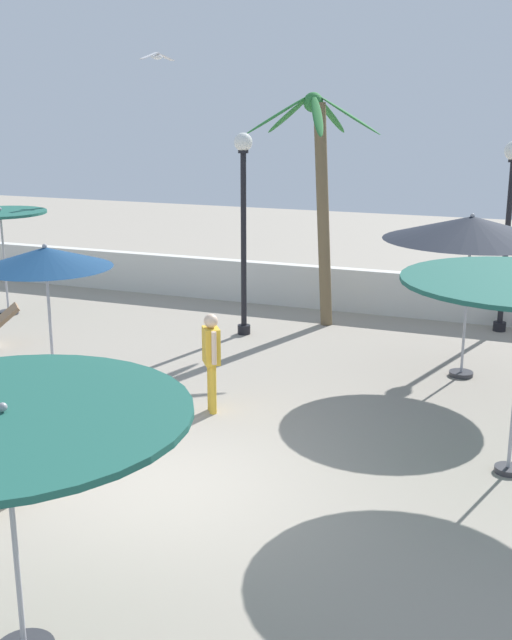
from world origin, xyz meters
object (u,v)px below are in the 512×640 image
object	(u,v)px
patio_umbrella_1	(45,259)
lamp_post_1	(243,210)
patio_umbrella_0	(4,427)
palm_tree_0	(320,182)
patio_umbrella_2	(1,220)
seagull_1	(157,57)
patio_umbrella_4	(472,229)
lamp_post_0	(509,208)
guest_1	(211,353)

from	to	relation	value
patio_umbrella_1	lamp_post_1	size ratio (longest dim) A/B	0.62
patio_umbrella_0	palm_tree_0	world-z (taller)	palm_tree_0
patio_umbrella_1	lamp_post_1	bearing A→B (deg)	73.37
patio_umbrella_2	lamp_post_1	size ratio (longest dim) A/B	0.59
patio_umbrella_2	palm_tree_0	xyz separation A→B (m)	(7.15, 1.89, 0.94)
patio_umbrella_2	seagull_1	bearing A→B (deg)	70.51
patio_umbrella_2	patio_umbrella_4	distance (m)	10.74
patio_umbrella_2	seagull_1	size ratio (longest dim) A/B	1.90
patio_umbrella_4	lamp_post_0	xyz separation A→B (m)	(0.41, 3.40, -0.02)
palm_tree_0	guest_1	bearing A→B (deg)	-90.11
guest_1	seagull_1	world-z (taller)	seagull_1
patio_umbrella_4	lamp_post_0	distance (m)	3.43
palm_tree_0	lamp_post_0	world-z (taller)	palm_tree_0
patio_umbrella_1	patio_umbrella_0	bearing A→B (deg)	-57.29
lamp_post_1	guest_1	world-z (taller)	lamp_post_1
lamp_post_1	guest_1	xyz separation A→B (m)	(1.22, -4.40, -1.71)
patio_umbrella_0	patio_umbrella_1	distance (m)	6.54
patio_umbrella_1	lamp_post_0	bearing A→B (deg)	47.13
palm_tree_0	guest_1	distance (m)	6.23
patio_umbrella_0	lamp_post_0	bearing A→B (deg)	76.09
patio_umbrella_1	lamp_post_0	distance (m)	9.81
patio_umbrella_0	seagull_1	bearing A→B (deg)	113.18
palm_tree_0	lamp_post_1	xyz separation A→B (m)	(-1.24, -1.41, -0.51)
patio_umbrella_0	patio_umbrella_2	distance (m)	12.74
lamp_post_0	patio_umbrella_0	bearing A→B (deg)	-103.91
patio_umbrella_0	lamp_post_1	world-z (taller)	lamp_post_1
patio_umbrella_0	lamp_post_0	xyz separation A→B (m)	(3.14, 12.69, 0.49)
patio_umbrella_0	patio_umbrella_4	xyz separation A→B (m)	(2.73, 9.28, 0.51)
patio_umbrella_2	patio_umbrella_4	world-z (taller)	patio_umbrella_4
patio_umbrella_1	palm_tree_0	size ratio (longest dim) A/B	0.52
patio_umbrella_2	seagull_1	world-z (taller)	seagull_1
patio_umbrella_2	patio_umbrella_4	size ratio (longest dim) A/B	0.82
patio_umbrella_4	patio_umbrella_0	bearing A→B (deg)	-106.40
lamp_post_0	lamp_post_1	size ratio (longest dim) A/B	0.96
patio_umbrella_2	guest_1	distance (m)	8.25
patio_umbrella_4	palm_tree_0	size ratio (longest dim) A/B	0.61
palm_tree_0	guest_1	world-z (taller)	palm_tree_0
patio_umbrella_2	guest_1	bearing A→B (deg)	-28.83
patio_umbrella_2	lamp_post_1	world-z (taller)	lamp_post_1
patio_umbrella_0	patio_umbrella_1	bearing A→B (deg)	122.71
patio_umbrella_2	patio_umbrella_0	bearing A→B (deg)	-51.22
patio_umbrella_2	lamp_post_0	xyz separation A→B (m)	(11.12, 2.76, 0.44)
patio_umbrella_1	guest_1	xyz separation A→B (m)	(2.69, 0.50, -1.44)
patio_umbrella_1	palm_tree_0	world-z (taller)	palm_tree_0
patio_umbrella_4	guest_1	world-z (taller)	patio_umbrella_4
lamp_post_0	lamp_post_1	distance (m)	5.68
lamp_post_1	seagull_1	bearing A→B (deg)	134.56
patio_umbrella_4	seagull_1	size ratio (longest dim) A/B	2.32
patio_umbrella_1	guest_1	bearing A→B (deg)	10.59
patio_umbrella_1	patio_umbrella_2	size ratio (longest dim) A/B	1.05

